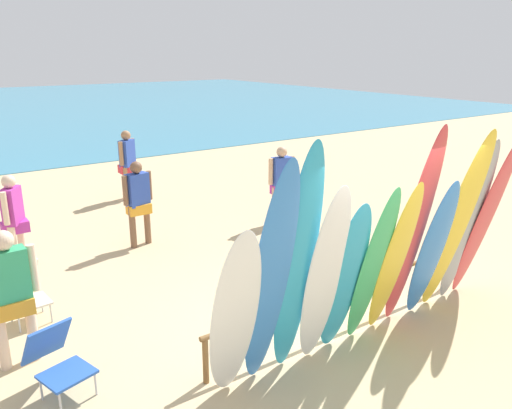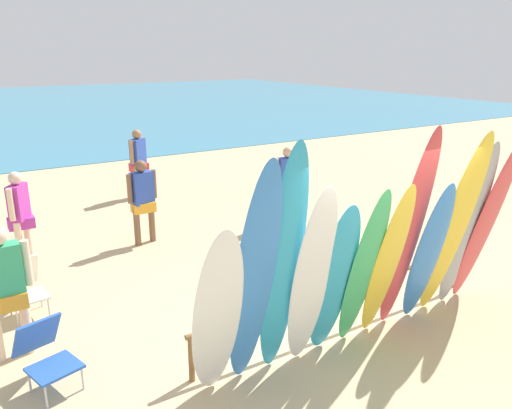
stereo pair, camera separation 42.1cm
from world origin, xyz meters
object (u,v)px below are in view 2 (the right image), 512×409
surfboard_grey_10 (468,227)px  beachgoer_near_rack (138,158)px  surfboard_rack (345,292)px  beachgoer_by_water (20,211)px  surfboard_blue_8 (428,254)px  beachgoer_photographing (5,284)px  surfboard_yellow_9 (454,228)px  beach_chair_red (45,351)px  beachgoer_midbeach (288,179)px  surfboard_white_3 (312,279)px  surfboard_red_11 (486,223)px  beachgoer_strolling (143,196)px  surfboard_green_5 (364,269)px  surfboard_yellow_6 (387,262)px  surfboard_teal_4 (334,281)px  surfboard_white_0 (218,315)px  beach_chair_blue (23,284)px  surfboard_red_7 (409,232)px  surfboard_blue_1 (254,279)px  surfboard_teal_2 (283,264)px

surfboard_grey_10 → beachgoer_near_rack: surfboard_grey_10 is taller
surfboard_rack → beachgoer_by_water: size_ratio=2.83×
surfboard_blue_8 → beachgoer_photographing: 5.30m
surfboard_yellow_9 → beach_chair_red: size_ratio=3.29×
surfboard_grey_10 → beachgoer_midbeach: bearing=89.3°
beachgoer_by_water → beach_chair_red: 3.91m
surfboard_white_3 → beach_chair_red: (-2.69, 1.30, -0.73)m
surfboard_red_11 → beachgoer_strolling: 5.97m
surfboard_red_11 → beachgoer_near_rack: bearing=99.7°
surfboard_rack → beachgoer_strolling: beachgoer_strolling is taller
beachgoer_midbeach → beachgoer_by_water: bearing=178.5°
surfboard_green_5 → surfboard_yellow_6: surfboard_yellow_6 is taller
surfboard_grey_10 → beachgoer_strolling: 5.75m
beach_chair_red → surfboard_teal_4: bearing=-38.2°
surfboard_yellow_6 → surfboard_white_3: bearing=178.0°
surfboard_rack → surfboard_blue_8: bearing=-27.9°
surfboard_white_0 → beachgoer_by_water: 5.24m
surfboard_yellow_9 → beach_chair_blue: bearing=149.5°
surfboard_yellow_9 → surfboard_red_11: surfboard_yellow_9 is taller
surfboard_yellow_6 → surfboard_red_7: size_ratio=0.78×
surfboard_teal_4 → beachgoer_midbeach: surfboard_teal_4 is taller
beach_chair_red → beachgoer_near_rack: bearing=46.9°
surfboard_white_0 → beachgoer_photographing: 2.70m
surfboard_yellow_6 → surfboard_grey_10: bearing=-2.2°
surfboard_white_3 → beachgoer_midbeach: (2.85, 4.48, -0.19)m
surfboard_blue_8 → beachgoer_near_rack: 8.23m
surfboard_teal_4 → beachgoer_photographing: surfboard_teal_4 is taller
surfboard_white_0 → surfboard_blue_1: surfboard_blue_1 is taller
surfboard_teal_4 → surfboard_grey_10: size_ratio=0.81×
surfboard_teal_4 → beachgoer_strolling: bearing=96.5°
surfboard_blue_1 → surfboard_teal_4: 1.19m
surfboard_teal_2 → surfboard_teal_4: surfboard_teal_2 is taller
surfboard_blue_8 → surfboard_yellow_9: (0.38, -0.07, 0.32)m
beachgoer_photographing → beachgoer_strolling: beachgoer_photographing is taller
beachgoer_near_rack → surfboard_teal_2: bearing=42.8°
surfboard_blue_8 → surfboard_red_11: size_ratio=0.82×
surfboard_blue_1 → surfboard_yellow_6: 1.97m
surfboard_green_5 → beachgoer_strolling: 5.02m
surfboard_grey_10 → beachgoer_photographing: size_ratio=1.51×
surfboard_red_7 → surfboard_grey_10: (1.15, -0.04, -0.14)m
surfboard_yellow_6 → surfboard_yellow_9: surfboard_yellow_9 is taller
surfboard_rack → beach_chair_blue: size_ratio=5.71×
surfboard_green_5 → surfboard_blue_8: 1.14m
beach_chair_red → surfboard_red_7: bearing=-32.5°
beachgoer_photographing → beach_chair_red: size_ratio=2.00×
surfboard_white_3 → surfboard_teal_4: surfboard_white_3 is taller
beachgoer_near_rack → surfboard_yellow_9: bearing=61.5°
surfboard_red_7 → beachgoer_midbeach: bearing=68.3°
surfboard_yellow_9 → beachgoer_photographing: size_ratio=1.65×
beachgoer_near_rack → beach_chair_red: (-3.52, -6.84, -0.57)m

